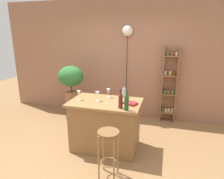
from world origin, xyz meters
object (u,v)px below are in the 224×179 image
bottle_wine_red (124,93)px  cookbook (130,103)px  plant_stool (73,110)px  bar_stool (108,144)px  bottle_spirits_clear (121,101)px  wine_glass_left (79,93)px  wine_glass_right (97,94)px  spice_shelf (169,85)px  potted_plant (71,79)px  bottle_sauce_amber (126,103)px  wine_glass_center (108,91)px  pendant_globe_light (127,32)px

bottle_wine_red → cookbook: 0.39m
plant_stool → bar_stool: bearing=-50.1°
bottle_spirits_clear → wine_glass_left: bearing=165.8°
bottle_wine_red → wine_glass_right: bearing=-142.9°
plant_stool → spice_shelf: bearing=13.5°
bottle_wine_red → wine_glass_left: bearing=-155.2°
cookbook → bottle_wine_red: bearing=143.6°
plant_stool → wine_glass_left: bearing=-56.4°
bar_stool → wine_glass_left: size_ratio=4.39×
potted_plant → spice_shelf: bearing=13.5°
bottle_spirits_clear → spice_shelf: bearing=67.1°
bar_stool → bottle_sauce_amber: bearing=69.8°
spice_shelf → wine_glass_center: size_ratio=10.71×
wine_glass_right → pendant_globe_light: 1.87m
wine_glass_center → bottle_sauce_amber: bearing=-50.0°
plant_stool → bottle_sauce_amber: (1.58, -1.27, 0.79)m
wine_glass_left → wine_glass_right: 0.34m
wine_glass_center → bottle_spirits_clear: bearing=-54.1°
potted_plant → bottle_wine_red: potted_plant is taller
spice_shelf → plant_stool: (-2.20, -0.53, -0.67)m
wine_glass_center → wine_glass_right: same height
wine_glass_left → bar_stool: bearing=-42.7°
plant_stool → wine_glass_right: size_ratio=2.70×
plant_stool → wine_glass_center: 1.55m
bottle_wine_red → pendant_globe_light: pendant_globe_light is taller
spice_shelf → bottle_spirits_clear: 1.88m
plant_stool → bottle_spirits_clear: 2.05m
potted_plant → bottle_sauce_amber: size_ratio=2.65×
wine_glass_left → cookbook: 0.93m
bottle_wine_red → wine_glass_center: bearing=-165.3°
bar_stool → pendant_globe_light: (-0.23, 2.27, 1.53)m
bottle_sauce_amber → wine_glass_center: 0.70m
plant_stool → bottle_sauce_amber: bottle_sauce_amber is taller
potted_plant → wine_glass_left: potted_plant is taller
plant_stool → bottle_spirits_clear: (1.47, -1.20, 0.78)m
spice_shelf → wine_glass_left: spice_shelf is taller
plant_stool → bottle_wine_red: (1.40, -0.66, 0.75)m
spice_shelf → bottle_wine_red: (-0.80, -1.18, 0.09)m
bottle_wine_red → bottle_spirits_clear: bearing=-83.1°
bottle_spirits_clear → bar_stool: bearing=-95.9°
bar_stool → bottle_spirits_clear: bearing=84.1°
wine_glass_right → cookbook: wine_glass_right is taller
bottle_wine_red → wine_glass_center: (-0.28, -0.07, 0.03)m
spice_shelf → plant_stool: 2.36m
bar_stool → plant_stool: size_ratio=1.62×
wine_glass_center → pendant_globe_light: pendant_globe_light is taller
plant_stool → wine_glass_left: size_ratio=2.70×
spice_shelf → wine_glass_left: bearing=-135.2°
bar_stool → bottle_spirits_clear: size_ratio=2.34×
bottle_wine_red → bottle_sauce_amber: bearing=-74.1°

